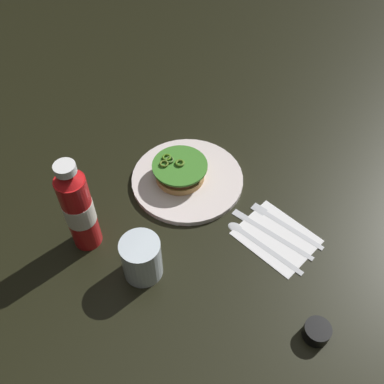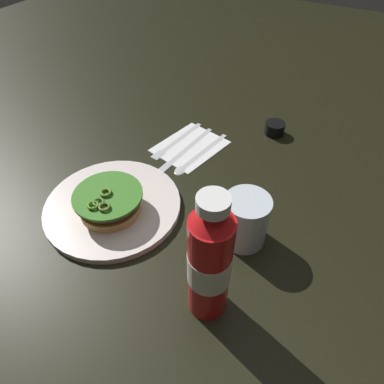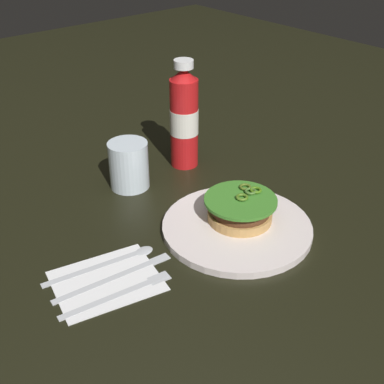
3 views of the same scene
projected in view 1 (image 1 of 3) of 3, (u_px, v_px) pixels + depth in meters
ground_plane at (214, 254)px, 0.96m from camera, size 3.00×3.00×0.00m
dinner_plate at (187, 179)px, 1.09m from camera, size 0.28×0.28×0.01m
burger_sandwich at (180, 171)px, 1.07m from camera, size 0.14×0.14×0.05m
ketchup_bottle at (78, 209)px, 0.89m from camera, size 0.06×0.06×0.25m
water_glass at (142, 258)px, 0.89m from camera, size 0.09×0.09×0.10m
condiment_cup at (317, 332)px, 0.83m from camera, size 0.05×0.05×0.03m
napkin at (276, 237)px, 0.98m from camera, size 0.20×0.17×0.00m
fork_utensil at (281, 222)px, 1.01m from camera, size 0.19×0.04×0.00m
butter_knife at (267, 230)px, 0.99m from camera, size 0.22×0.04×0.00m
spoon_utensil at (255, 239)px, 0.97m from camera, size 0.20×0.05×0.00m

